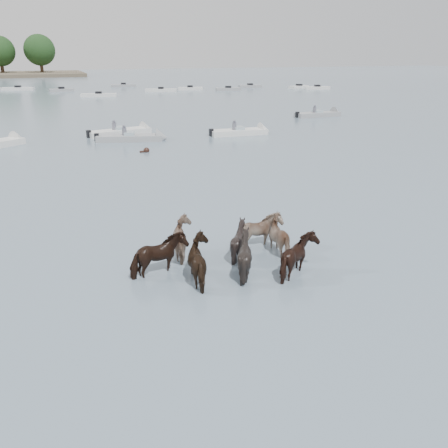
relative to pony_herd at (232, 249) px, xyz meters
name	(u,v)px	position (x,y,z in m)	size (l,w,h in m)	color
ground	(188,260)	(-1.33, 0.88, -0.56)	(400.00, 400.00, 0.00)	slate
pony_herd	(232,249)	(0.00, 0.00, 0.00)	(6.60, 4.70, 1.61)	black
swimming_pony	(146,151)	(1.30, 20.04, -0.45)	(0.72, 0.44, 0.44)	black
motorboat_b	(139,138)	(1.82, 24.93, -0.33)	(5.97, 3.05, 1.92)	gray
motorboat_c	(128,131)	(1.51, 28.59, -0.33)	(6.19, 2.99, 1.92)	silver
motorboat_d	(247,132)	(11.33, 24.55, -0.33)	(5.69, 1.85, 1.92)	silver
motorboat_e	(323,114)	(24.53, 32.88, -0.33)	(5.89, 1.69, 1.92)	gray
distant_flotilla	(58,92)	(-2.16, 77.62, -0.30)	(102.78, 25.10, 0.93)	gray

